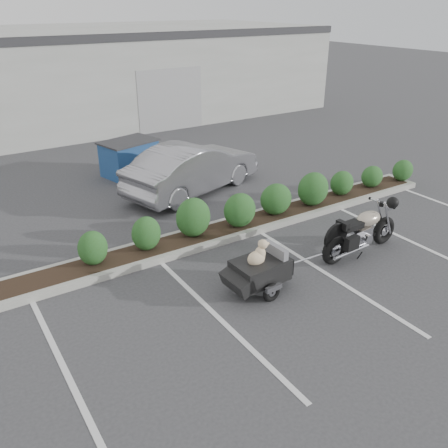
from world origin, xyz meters
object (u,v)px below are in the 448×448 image
motorcycle (362,232)px  dumpster (129,157)px  sedan (193,168)px  pet_trailer (259,269)px

motorcycle → dumpster: 8.10m
sedan → dumpster: size_ratio=2.26×
motorcycle → dumpster: size_ratio=1.19×
dumpster → motorcycle: bearing=-88.5°
sedan → pet_trailer: bearing=146.7°
sedan → motorcycle: bearing=175.9°
motorcycle → dumpster: motorcycle is taller
motorcycle → sedan: (-1.25, 5.36, 0.19)m
pet_trailer → sedan: sedan is taller
dumpster → pet_trailer: bearing=-108.6°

